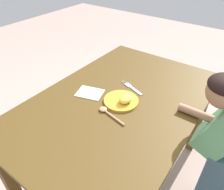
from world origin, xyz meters
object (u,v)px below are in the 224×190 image
fork (132,88)px  person (217,153)px  spoon (107,112)px  plate (123,100)px

fork → person: person is taller
person → spoon: bearing=114.8°
plate → spoon: (-0.13, 0.01, -0.01)m
fork → plate: bearing=120.6°
fork → person: 0.61m
plate → fork: (0.15, 0.03, -0.01)m
plate → spoon: plate is taller
person → plate: bearing=103.1°
spoon → person: bearing=-143.6°
plate → person: (0.13, -0.55, -0.20)m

